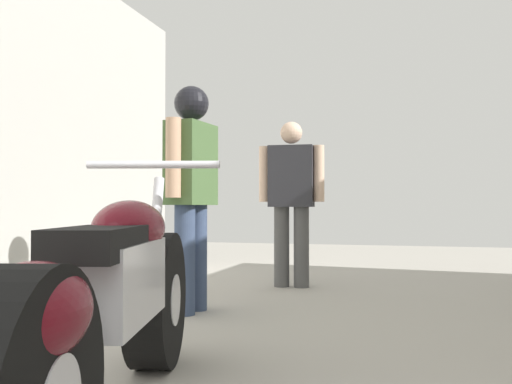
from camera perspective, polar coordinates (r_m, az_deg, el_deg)
ground_plane at (r=3.26m, az=5.58°, el=-15.37°), size 16.86×16.86×0.00m
motorcycle_maroon_cruiser at (r=2.06m, az=-14.71°, el=-11.42°), size 0.82×2.12×1.00m
mechanic_in_blue at (r=5.49m, az=3.61°, el=-0.13°), size 0.65×0.26×1.61m
mechanic_with_helmet at (r=4.20m, az=-6.58°, el=1.58°), size 0.27×0.66×1.68m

